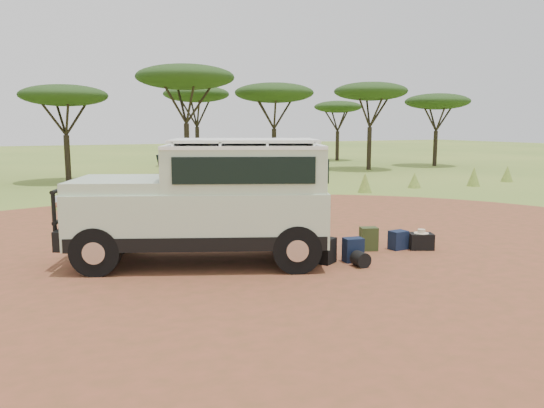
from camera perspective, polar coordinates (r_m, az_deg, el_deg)
name	(u,v)px	position (r m, az deg, el deg)	size (l,w,h in m)	color
ground	(246,263)	(11.12, -2.86, -6.31)	(140.00, 140.00, 0.00)	olive
dirt_clearing	(246,262)	(11.12, -2.86, -6.29)	(23.00, 23.00, 0.01)	brown
grass_fringe	(155,194)	(19.24, -12.50, 1.02)	(36.60, 1.60, 0.90)	olive
acacia_treeline	(116,87)	(30.21, -16.44, 12.02)	(46.70, 13.20, 6.26)	black
safari_vehicle	(209,204)	(10.98, -6.79, 0.03)	(5.60, 3.90, 2.56)	beige
walking_staff	(98,242)	(10.69, -18.19, -3.85)	(0.03, 0.03, 1.35)	maroon
backpack_black	(326,251)	(11.04, 5.87, -5.03)	(0.39, 0.29, 0.53)	black
backpack_navy	(353,250)	(11.23, 8.71, -4.91)	(0.39, 0.28, 0.51)	#121E3A
backpack_olive	(369,239)	(12.30, 10.36, -3.71)	(0.39, 0.28, 0.54)	#33401D
duffel_navy	(398,240)	(12.54, 13.42, -3.80)	(0.39, 0.29, 0.44)	#121E3A
hard_case	(421,241)	(12.68, 15.72, -3.89)	(0.53, 0.38, 0.38)	black
stuff_sack	(361,259)	(10.89, 9.51, -5.89)	(0.31, 0.31, 0.31)	black
safari_hat	(421,232)	(12.64, 15.76, -2.90)	(0.34, 0.34, 0.10)	beige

